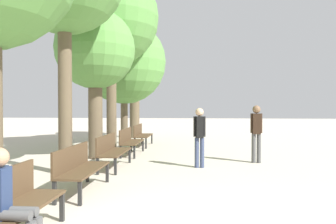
% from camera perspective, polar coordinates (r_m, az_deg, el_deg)
% --- Properties ---
extents(bench_row_0, '(0.54, 1.80, 0.90)m').
position_cam_1_polar(bench_row_0, '(4.53, -26.27, -13.98)').
color(bench_row_0, '#4C3823').
rests_on(bench_row_0, ground_plane).
extents(bench_row_1, '(0.54, 1.80, 0.90)m').
position_cam_1_polar(bench_row_1, '(6.69, -15.24, -9.00)').
color(bench_row_1, '#4C3823').
rests_on(bench_row_1, ground_plane).
extents(bench_row_2, '(0.54, 1.80, 0.90)m').
position_cam_1_polar(bench_row_2, '(9.00, -9.85, -6.38)').
color(bench_row_2, '#4C3823').
rests_on(bench_row_2, ground_plane).
extents(bench_row_3, '(0.54, 1.80, 0.90)m').
position_cam_1_polar(bench_row_3, '(11.37, -6.71, -4.81)').
color(bench_row_3, '#4C3823').
rests_on(bench_row_3, ground_plane).
extents(bench_row_4, '(0.54, 1.80, 0.90)m').
position_cam_1_polar(bench_row_4, '(13.76, -4.66, -3.77)').
color(bench_row_4, '#4C3823').
rests_on(bench_row_4, ground_plane).
extents(tree_row_2, '(2.55, 2.55, 4.78)m').
position_cam_1_polar(tree_row_2, '(10.87, -12.57, 10.33)').
color(tree_row_2, brown).
rests_on(tree_row_2, ground_plane).
extents(tree_row_3, '(3.62, 3.62, 6.83)m').
position_cam_1_polar(tree_row_3, '(13.09, -9.86, 15.71)').
color(tree_row_3, brown).
rests_on(tree_row_3, ground_plane).
extents(tree_row_4, '(3.75, 3.75, 5.51)m').
position_cam_1_polar(tree_row_4, '(14.95, -7.65, 8.56)').
color(tree_row_4, brown).
rests_on(tree_row_4, ground_plane).
extents(tree_row_5, '(2.57, 2.57, 5.39)m').
position_cam_1_polar(tree_row_5, '(17.43, -5.86, 8.67)').
color(tree_row_5, brown).
rests_on(tree_row_5, ground_plane).
extents(person_seated, '(0.56, 0.32, 1.23)m').
position_cam_1_polar(person_seated, '(4.08, -25.94, -13.59)').
color(person_seated, '#4C4C4C').
rests_on(person_seated, ground_plane).
extents(pedestrian_near, '(0.33, 0.25, 1.62)m').
position_cam_1_polar(pedestrian_near, '(8.94, 5.51, -3.76)').
color(pedestrian_near, '#384260').
rests_on(pedestrian_near, ground_plane).
extents(pedestrian_mid, '(0.34, 0.23, 1.69)m').
position_cam_1_polar(pedestrian_mid, '(10.00, 15.13, -3.04)').
color(pedestrian_mid, '#4C4C4C').
rests_on(pedestrian_mid, ground_plane).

